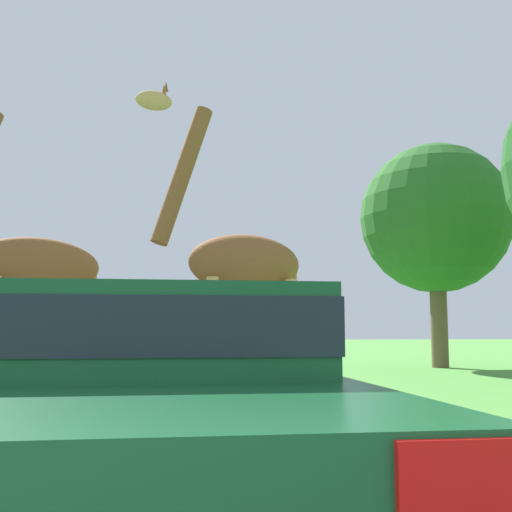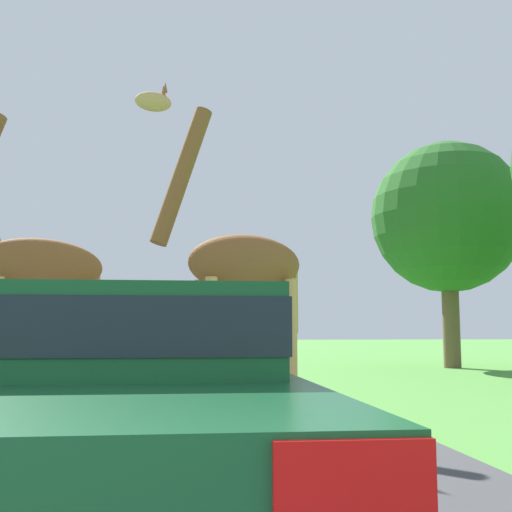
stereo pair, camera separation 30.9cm
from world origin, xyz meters
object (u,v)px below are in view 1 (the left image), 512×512
at_px(car_queue_right, 53,345).
at_px(car_queue_left, 86,353).
at_px(car_lead_maroon, 135,408).
at_px(tree_right_cluster, 436,219).
at_px(giraffe_companion, 28,261).
at_px(giraffe_near_road, 238,266).

bearing_deg(car_queue_right, car_queue_left, -76.73).
distance_m(car_lead_maroon, tree_right_cluster, 18.68).
bearing_deg(giraffe_companion, giraffe_near_road, -140.49).
xyz_separation_m(giraffe_companion, car_lead_maroon, (2.04, -7.15, -1.55)).
relative_size(giraffe_near_road, car_lead_maroon, 1.05).
distance_m(car_lead_maroon, car_queue_left, 10.94).
relative_size(car_lead_maroon, car_queue_right, 1.21).
bearing_deg(giraffe_companion, tree_right_cluster, -84.54).
distance_m(giraffe_near_road, tree_right_cluster, 12.71).
bearing_deg(car_queue_right, car_lead_maroon, -79.71).
relative_size(giraffe_companion, car_queue_right, 1.28).
bearing_deg(tree_right_cluster, giraffe_companion, -141.65).
bearing_deg(tree_right_cluster, car_lead_maroon, -119.51).
height_order(giraffe_near_road, giraffe_companion, giraffe_companion).
xyz_separation_m(giraffe_near_road, car_queue_right, (-4.88, 13.65, -1.51)).
relative_size(giraffe_companion, car_queue_left, 1.26).
height_order(giraffe_near_road, car_queue_right, giraffe_near_road).
bearing_deg(car_lead_maroon, car_queue_left, 97.80).
height_order(car_queue_left, tree_right_cluster, tree_right_cluster).
xyz_separation_m(giraffe_companion, tree_right_cluster, (11.02, 8.72, 2.50)).
bearing_deg(giraffe_companion, car_lead_maroon, 163.04).
relative_size(car_queue_left, tree_right_cluster, 0.55).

